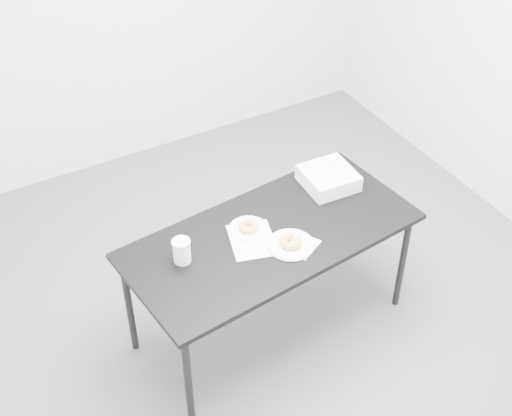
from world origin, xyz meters
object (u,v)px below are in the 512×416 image
donut_near (291,242)px  coffee_cup (182,251)px  donut_far (248,226)px  pen (253,227)px  scorecard (252,240)px  plate_near (291,245)px  plate_far (248,229)px  table (271,241)px  bakery_box (328,178)px

donut_near → coffee_cup: size_ratio=0.88×
donut_far → pen: bearing=2.7°
scorecard → plate_near: plate_near is taller
pen → plate_far: 0.03m
table → coffee_cup: bearing=168.8°
plate_near → donut_far: size_ratio=2.47×
donut_near → donut_far: size_ratio=1.16×
donut_far → bakery_box: bearing=11.2°
table → pen: pen is taller
pen → donut_far: (-0.03, -0.00, 0.02)m
pen → bakery_box: 0.58m
coffee_cup → plate_near: bearing=-18.1°
scorecard → bakery_box: bakery_box is taller
scorecard → plate_near: bearing=-25.4°
bakery_box → coffee_cup: bearing=-167.4°
pen → coffee_cup: (-0.43, -0.05, 0.06)m
plate_near → donut_far: bearing=120.2°
pen → plate_far: (-0.03, -0.00, -0.00)m
coffee_cup → donut_near: bearing=-18.1°
donut_near → bakery_box: 0.57m
coffee_cup → bakery_box: (1.00, 0.16, -0.02)m
pen → donut_near: size_ratio=1.14×
donut_near → table: bearing=107.2°
scorecard → donut_near: bearing=-25.4°
pen → plate_far: bearing=156.1°
pen → donut_far: bearing=156.1°
table → donut_near: 0.16m
plate_near → bakery_box: size_ratio=0.88×
plate_near → table: bearing=107.2°
pen → bakery_box: (0.56, 0.12, 0.04)m
scorecard → donut_far: donut_far is taller
scorecard → donut_far: size_ratio=2.85×
pen → donut_near: 0.25m
plate_far → donut_far: bearing=-45.0°
pen → scorecard: bearing=-147.5°
table → scorecard: 0.13m
scorecard → pen: pen is taller
table → donut_near: size_ratio=14.02×
donut_near → bakery_box: size_ratio=0.41×
pen → coffee_cup: coffee_cup is taller
scorecard → pen: 0.10m
table → donut_near: (0.04, -0.13, 0.08)m
plate_far → donut_far: 0.02m
table → donut_far: size_ratio=16.27×
pen → coffee_cup: 0.44m
pen → table: bearing=-82.9°
pen → plate_near: bearing=-92.1°
table → plate_near: 0.15m
scorecard → coffee_cup: coffee_cup is taller
bakery_box → table: bearing=-154.2°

